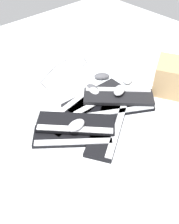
# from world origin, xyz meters

# --- Properties ---
(ground_plane) EXTENTS (3.20, 3.20, 0.00)m
(ground_plane) POSITION_xyz_m (0.00, 0.00, 0.00)
(ground_plane) COLOR silver
(keyboard_0) EXTENTS (0.35, 0.45, 0.03)m
(keyboard_0) POSITION_xyz_m (0.09, -0.02, 0.01)
(keyboard_0) COLOR black
(keyboard_0) RESTS_ON ground
(keyboard_1) EXTENTS (0.35, 0.45, 0.03)m
(keyboard_1) POSITION_xyz_m (0.00, 0.17, 0.01)
(keyboard_1) COLOR black
(keyboard_1) RESTS_ON ground
(keyboard_2) EXTENTS (0.17, 0.45, 0.03)m
(keyboard_2) POSITION_xyz_m (-0.16, 0.13, 0.01)
(keyboard_2) COLOR black
(keyboard_2) RESTS_ON ground
(keyboard_3) EXTENTS (0.22, 0.46, 0.03)m
(keyboard_3) POSITION_xyz_m (-0.15, -0.06, 0.01)
(keyboard_3) COLOR black
(keyboard_3) RESTS_ON ground
(keyboard_4) EXTENTS (0.40, 0.43, 0.03)m
(keyboard_4) POSITION_xyz_m (0.00, -0.19, 0.01)
(keyboard_4) COLOR black
(keyboard_4) RESTS_ON ground
(keyboard_5) EXTENTS (0.42, 0.41, 0.03)m
(keyboard_5) POSITION_xyz_m (-0.04, -0.14, 0.04)
(keyboard_5) COLOR black
(keyboard_5) RESTS_ON keyboard_4
(keyboard_6) EXTENTS (0.41, 0.42, 0.03)m
(keyboard_6) POSITION_xyz_m (-0.04, 0.22, 0.04)
(keyboard_6) COLOR black
(keyboard_6) RESTS_ON keyboard_1
(mouse_0) EXTENTS (0.13, 0.10, 0.04)m
(mouse_0) POSITION_xyz_m (-0.19, 0.14, 0.05)
(mouse_0) COLOR #B7B7BC
(mouse_0) RESTS_ON keyboard_2
(mouse_1) EXTENTS (0.07, 0.11, 0.04)m
(mouse_1) POSITION_xyz_m (-0.00, -0.17, 0.08)
(mouse_1) COLOR #B7B7BC
(mouse_1) RESTS_ON keyboard_5
(mouse_2) EXTENTS (0.12, 0.13, 0.04)m
(mouse_2) POSITION_xyz_m (-0.30, 0.32, 0.02)
(mouse_2) COLOR #4C4C51
(mouse_2) RESTS_ON ground
(mouse_3) EXTENTS (0.11, 0.13, 0.04)m
(mouse_3) POSITION_xyz_m (-0.14, 0.43, 0.02)
(mouse_3) COLOR silver
(mouse_3) RESTS_ON ground
(mouse_4) EXTENTS (0.11, 0.07, 0.04)m
(mouse_4) POSITION_xyz_m (-0.20, 0.15, 0.05)
(mouse_4) COLOR #4C4C51
(mouse_4) RESTS_ON keyboard_2
(mouse_5) EXTENTS (0.10, 0.13, 0.04)m
(mouse_5) POSITION_xyz_m (-0.05, 0.23, 0.08)
(mouse_5) COLOR #B7B7BC
(mouse_5) RESTS_ON keyboard_6
(cable_0) EXTENTS (0.23, 0.47, 0.01)m
(cable_0) POSITION_xyz_m (-0.59, 0.20, 0.00)
(cable_0) COLOR #59595B
(cable_0) RESTS_ON ground
(cardboard_box) EXTENTS (0.33, 0.32, 0.21)m
(cardboard_box) POSITION_xyz_m (0.12, 0.58, 0.10)
(cardboard_box) COLOR tan
(cardboard_box) RESTS_ON ground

